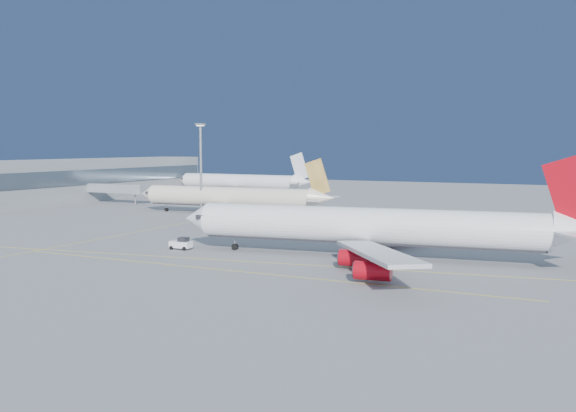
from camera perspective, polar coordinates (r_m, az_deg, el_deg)
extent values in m
plane|color=slate|center=(115.77, -2.87, -4.43)|extent=(500.00, 500.00, 0.00)
cube|color=gray|center=(251.48, -16.70, 2.33)|extent=(18.00, 110.00, 15.00)
cube|color=#3F4C59|center=(245.29, -15.13, 2.66)|extent=(0.40, 107.80, 5.00)
cube|color=gray|center=(228.62, -15.19, 1.52)|extent=(22.00, 3.00, 3.00)
cylinder|color=gray|center=(223.01, -13.43, 0.80)|extent=(0.70, 0.70, 5.20)
cube|color=gray|center=(221.57, -13.04, 1.45)|extent=(3.20, 3.60, 3.40)
cube|color=#D9C00C|center=(101.36, -4.20, -5.83)|extent=(90.00, 0.18, 0.02)
cube|color=#D9C00C|center=(110.62, -4.37, -4.89)|extent=(118.86, 16.88, 0.02)
cube|color=#D9C00C|center=(162.16, -10.20, -1.70)|extent=(0.18, 140.00, 0.02)
cylinder|color=white|center=(114.00, 6.89, -1.72)|extent=(61.57, 13.65, 6.34)
cone|color=white|center=(125.07, -8.08, -1.12)|extent=(5.65, 6.89, 6.34)
cube|color=black|center=(124.07, -7.23, -0.85)|extent=(2.46, 6.19, 0.77)
cube|color=#B7B7BC|center=(95.92, 7.89, -4.12)|extent=(21.96, 29.69, 0.60)
cube|color=#B7B7BC|center=(130.63, 10.89, -1.66)|extent=(15.70, 31.81, 0.60)
cube|color=#9B0611|center=(111.29, 23.68, 1.20)|extent=(8.41, 1.50, 11.57)
cylinder|color=gray|center=(122.19, -4.74, -3.04)|extent=(0.26, 0.26, 2.52)
cylinder|color=black|center=(122.38, -4.74, -3.63)|extent=(1.29, 0.90, 1.20)
cylinder|color=gray|center=(109.97, 6.93, -4.00)|extent=(0.35, 0.35, 2.52)
cylinder|color=black|center=(110.18, 6.92, -4.64)|extent=(1.31, 1.12, 1.20)
cylinder|color=gray|center=(118.66, 7.84, -3.32)|extent=(0.35, 0.35, 2.52)
cylinder|color=black|center=(118.85, 7.83, -3.92)|extent=(1.31, 1.12, 1.20)
cylinder|color=#9B0611|center=(102.67, 6.06, -4.64)|extent=(5.54, 3.35, 2.73)
cylinder|color=#9B0611|center=(92.57, 7.55, -5.75)|extent=(5.54, 3.35, 2.73)
cylinder|color=#9B0611|center=(126.01, 8.52, -2.81)|extent=(5.54, 3.35, 2.73)
cylinder|color=#9B0611|center=(134.60, 11.20, -2.34)|extent=(5.54, 3.35, 2.73)
cylinder|color=beige|center=(186.43, -5.37, 0.83)|extent=(51.60, 8.25, 5.63)
cone|color=beige|center=(201.11, -12.38, 1.06)|extent=(4.73, 5.85, 5.63)
cone|color=beige|center=(174.50, 3.09, 0.74)|extent=(7.18, 5.70, 5.35)
cube|color=black|center=(199.99, -11.95, 1.21)|extent=(1.85, 5.42, 0.69)
cube|color=#B7B7BC|center=(170.72, -6.43, -0.11)|extent=(17.84, 26.68, 0.54)
cube|color=#B7B7BC|center=(198.26, -2.03, 0.67)|extent=(15.52, 27.45, 0.54)
cube|color=#D9A251|center=(174.66, 2.64, 2.55)|extent=(7.61, 0.83, 10.45)
cylinder|color=gray|center=(197.55, -10.75, 0.02)|extent=(0.24, 0.24, 2.27)
cylinder|color=black|center=(197.65, -10.75, -0.31)|extent=(1.12, 0.75, 1.09)
cylinder|color=gray|center=(182.76, -5.69, -0.34)|extent=(0.32, 0.32, 2.27)
cylinder|color=black|center=(182.87, -5.68, -0.69)|extent=(1.13, 0.94, 1.09)
cylinder|color=gray|center=(189.79, -4.53, -0.12)|extent=(0.32, 0.32, 2.27)
cylinder|color=black|center=(189.90, -4.53, -0.46)|extent=(1.13, 0.94, 1.09)
cylinder|color=#B7B7BC|center=(174.69, -6.79, -0.60)|extent=(4.86, 2.71, 2.47)
cylinder|color=#B7B7BC|center=(197.15, -3.11, 0.10)|extent=(4.86, 2.71, 2.47)
cylinder|color=white|center=(262.77, -4.45, 2.19)|extent=(52.71, 8.85, 5.88)
cone|color=white|center=(279.54, -9.34, 2.32)|extent=(5.05, 6.13, 5.88)
cone|color=white|center=(247.49, 1.33, 2.16)|extent=(7.65, 5.99, 5.58)
cube|color=black|center=(278.27, -9.02, 2.44)|extent=(1.99, 5.67, 0.73)
cube|color=#B7B7BC|center=(247.01, -5.56, 1.61)|extent=(15.93, 28.22, 0.58)
cube|color=#B7B7BC|center=(273.76, -1.77, 1.99)|extent=(18.56, 27.36, 0.58)
cube|color=silver|center=(247.97, 1.01, 3.51)|extent=(8.08, 0.93, 11.10)
cylinder|color=gray|center=(275.44, -8.18, 1.55)|extent=(0.25, 0.25, 2.41)
cylinder|color=black|center=(275.52, -8.18, 1.30)|extent=(1.19, 0.80, 1.15)
cylinder|color=gray|center=(258.92, -4.77, 1.35)|extent=(0.34, 0.34, 2.41)
cylinder|color=black|center=(259.01, -4.76, 1.08)|extent=(1.21, 1.01, 1.15)
cylinder|color=gray|center=(265.92, -3.76, 1.46)|extent=(0.34, 0.34, 2.41)
cylinder|color=black|center=(266.00, -3.76, 1.20)|extent=(1.21, 1.01, 1.15)
cylinder|color=#B7B7BC|center=(251.14, -5.74, 1.22)|extent=(5.18, 2.91, 2.62)
cylinder|color=#B7B7BC|center=(272.99, -2.60, 1.56)|extent=(5.18, 2.91, 2.62)
cube|color=white|center=(124.27, -9.51, -3.39)|extent=(4.24, 2.27, 1.25)
cube|color=black|center=(123.80, -9.27, -2.98)|extent=(1.74, 1.84, 0.93)
cylinder|color=black|center=(124.24, -10.34, -3.67)|extent=(0.74, 0.40, 0.73)
cylinder|color=black|center=(126.04, -9.79, -3.53)|extent=(0.74, 0.40, 0.73)
cylinder|color=black|center=(122.68, -9.21, -3.77)|extent=(0.74, 0.40, 0.73)
cylinder|color=black|center=(124.50, -8.67, -3.63)|extent=(0.74, 0.40, 0.73)
cylinder|color=gray|center=(188.13, -7.75, 3.23)|extent=(0.72, 0.72, 25.79)
cube|color=gray|center=(188.12, -7.80, 7.22)|extent=(2.27, 2.27, 0.52)
cube|color=white|center=(188.11, -7.80, 7.09)|extent=(1.65, 1.65, 0.26)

